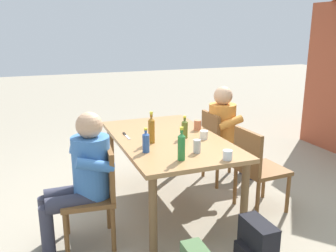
% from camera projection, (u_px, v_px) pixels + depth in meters
% --- Properties ---
extents(ground_plane, '(24.00, 24.00, 0.00)m').
position_uv_depth(ground_plane, '(168.00, 206.00, 3.88)').
color(ground_plane, gray).
extents(dining_table, '(1.73, 1.02, 0.76)m').
position_uv_depth(dining_table, '(168.00, 145.00, 3.71)').
color(dining_table, '#A37547').
rests_on(dining_table, ground_plane).
extents(chair_near_right, '(0.48, 0.48, 0.87)m').
position_uv_depth(chair_near_right, '(97.00, 190.00, 3.12)').
color(chair_near_right, brown).
rests_on(chair_near_right, ground_plane).
extents(chair_far_left, '(0.45, 0.45, 0.87)m').
position_uv_depth(chair_far_left, '(219.00, 143.00, 4.39)').
color(chair_far_left, brown).
rests_on(chair_far_left, ground_plane).
extents(chair_far_right, '(0.47, 0.47, 0.87)m').
position_uv_depth(chair_far_right, '(256.00, 166.00, 3.68)').
color(chair_far_right, brown).
rests_on(chair_far_right, ground_plane).
extents(person_in_white_shirt, '(0.47, 0.62, 1.18)m').
position_uv_depth(person_in_white_shirt, '(82.00, 174.00, 3.05)').
color(person_in_white_shirt, '#3D70B2').
rests_on(person_in_white_shirt, ground_plane).
extents(person_in_plaid_shirt, '(0.47, 0.62, 1.18)m').
position_uv_depth(person_in_plaid_shirt, '(227.00, 129.00, 4.38)').
color(person_in_plaid_shirt, orange).
rests_on(person_in_plaid_shirt, ground_plane).
extents(bottle_green, '(0.06, 0.06, 0.29)m').
position_uv_depth(bottle_green, '(181.00, 146.00, 3.03)').
color(bottle_green, '#287A38').
rests_on(bottle_green, dining_table).
extents(bottle_olive, '(0.06, 0.06, 0.23)m').
position_uv_depth(bottle_olive, '(185.00, 128.00, 3.64)').
color(bottle_olive, '#566623').
rests_on(bottle_olive, dining_table).
extents(bottle_amber, '(0.06, 0.06, 0.31)m').
position_uv_depth(bottle_amber, '(151.00, 130.00, 3.48)').
color(bottle_amber, '#996019').
rests_on(bottle_amber, dining_table).
extents(bottle_blue, '(0.06, 0.06, 0.22)m').
position_uv_depth(bottle_blue, '(146.00, 142.00, 3.23)').
color(bottle_blue, '#2D56A3').
rests_on(bottle_blue, dining_table).
extents(cup_terracotta, '(0.08, 0.08, 0.11)m').
position_uv_depth(cup_terracotta, '(198.00, 125.00, 3.94)').
color(cup_terracotta, '#BC6B47').
rests_on(cup_terracotta, dining_table).
extents(cup_steel, '(0.07, 0.07, 0.12)m').
position_uv_depth(cup_steel, '(197.00, 146.00, 3.22)').
color(cup_steel, '#B2B7BC').
rests_on(cup_steel, dining_table).
extents(cup_glass, '(0.08, 0.08, 0.08)m').
position_uv_depth(cup_glass, '(228.00, 155.00, 3.05)').
color(cup_glass, silver).
rests_on(cup_glass, dining_table).
extents(cup_white, '(0.08, 0.08, 0.08)m').
position_uv_depth(cup_white, '(204.00, 135.00, 3.63)').
color(cup_white, white).
rests_on(cup_white, dining_table).
extents(table_knife, '(0.24, 0.02, 0.01)m').
position_uv_depth(table_knife, '(126.00, 135.00, 3.74)').
color(table_knife, silver).
rests_on(table_knife, dining_table).
extents(backpack_by_near_side, '(0.33, 0.22, 0.42)m').
position_uv_depth(backpack_by_near_side, '(256.00, 248.00, 2.80)').
color(backpack_by_near_side, black).
rests_on(backpack_by_near_side, ground_plane).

